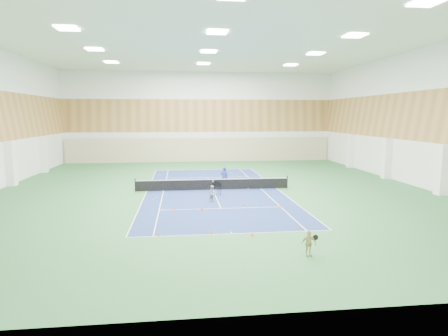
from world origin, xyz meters
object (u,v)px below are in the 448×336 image
object	(u,v)px
child_apron	(309,243)
ball_cart	(216,189)
tennis_net	(213,184)
child_court	(213,194)
coach	(224,177)

from	to	relation	value
child_apron	ball_cart	size ratio (longest dim) A/B	1.16
tennis_net	child_court	distance (m)	4.40
child_apron	coach	bearing A→B (deg)	91.04
tennis_net	child_apron	bearing A→B (deg)	-79.02
coach	child_apron	distance (m)	16.72
tennis_net	child_court	xyz separation A→B (m)	(-0.39, -4.38, 0.06)
child_court	child_apron	bearing A→B (deg)	-107.93
child_court	ball_cart	world-z (taller)	child_court
child_apron	tennis_net	bearing A→B (deg)	95.59
child_apron	ball_cart	xyz separation A→B (m)	(-2.86, 13.36, -0.08)
ball_cart	child_apron	bearing A→B (deg)	-95.12
child_court	ball_cart	size ratio (longest dim) A/B	1.22
coach	ball_cart	world-z (taller)	coach
tennis_net	coach	bearing A→B (deg)	49.17
tennis_net	coach	world-z (taller)	coach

